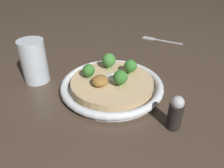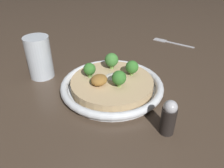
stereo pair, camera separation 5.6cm
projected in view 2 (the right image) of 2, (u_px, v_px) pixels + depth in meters
name	position (u px, v px, depth m)	size (l,w,h in m)	color
ground_plane	(112.00, 90.00, 0.58)	(6.00, 6.00, 0.00)	#47382B
risotto_bowl	(112.00, 85.00, 0.57)	(0.27, 0.27, 0.03)	silver
cheese_sprinkle	(113.00, 75.00, 0.58)	(0.04, 0.04, 0.01)	white
crispy_onion_garnish	(99.00, 80.00, 0.54)	(0.04, 0.04, 0.02)	olive
broccoli_front_right	(132.00, 67.00, 0.58)	(0.03, 0.03, 0.04)	#84A856
broccoli_right	(112.00, 60.00, 0.60)	(0.04, 0.04, 0.05)	#759E4C
broccoli_front_left	(119.00, 78.00, 0.53)	(0.04, 0.04, 0.04)	#759E4C
broccoli_back_left	(90.00, 69.00, 0.57)	(0.03, 0.03, 0.04)	#668E47
drinking_glass	(39.00, 57.00, 0.61)	(0.07, 0.07, 0.12)	silver
fork_utensil	(169.00, 42.00, 0.86)	(0.03, 0.16, 0.00)	#B7B7BC
pepper_shaker	(169.00, 117.00, 0.43)	(0.03, 0.03, 0.08)	black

